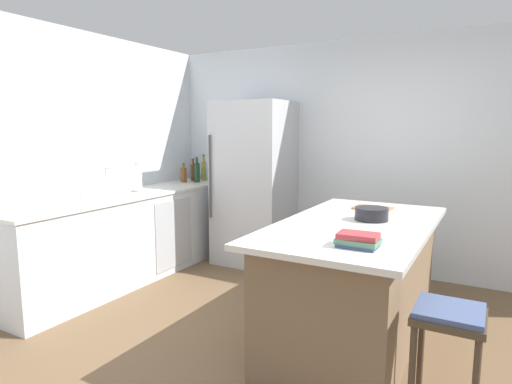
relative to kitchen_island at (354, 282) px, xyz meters
The scene contains 16 objects.
ground_plane 0.81m from the kitchen_island, 134.37° to the right, with size 7.20×7.20×0.00m, color brown.
wall_rear 2.02m from the kitchen_island, 104.41° to the left, with size 6.00×0.10×2.60m, color silver.
wall_left 3.06m from the kitchen_island, behind, with size 0.10×6.00×2.60m, color silver.
counter_run_left 2.54m from the kitchen_island, behind, with size 0.67×2.89×0.94m.
kitchen_island is the anchor object (origin of this frame).
refrigerator 2.20m from the kitchen_island, 140.12° to the left, with size 0.84×0.74×1.93m.
bar_stool 1.01m from the kitchen_island, 44.46° to the right, with size 0.36×0.36×0.68m.
sink_faucet 2.66m from the kitchen_island, behind, with size 0.15×0.05×0.30m.
paper_towel_roll 2.65m from the kitchen_island, behind, with size 0.14×0.14×0.31m.
olive_oil_bottle 2.99m from the kitchen_island, 148.50° to the left, with size 0.06×0.06×0.34m.
syrup_bottle 3.04m from the kitchen_island, 151.03° to the left, with size 0.07×0.07×0.29m.
wine_bottle 2.86m from the kitchen_island, 151.58° to the left, with size 0.07×0.07×0.32m.
whiskey_bottle 2.96m from the kitchen_island, 154.38° to the left, with size 0.08×0.08×0.24m.
cookbook_stack 0.84m from the kitchen_island, 72.83° to the right, with size 0.25×0.17×0.08m.
mixing_bowl 0.53m from the kitchen_island, 62.82° to the left, with size 0.25×0.25×0.10m.
cutting_board 0.76m from the kitchen_island, 92.96° to the left, with size 0.32×0.22×0.02m.
Camera 1 is at (1.34, -2.64, 1.62)m, focal length 30.42 mm.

